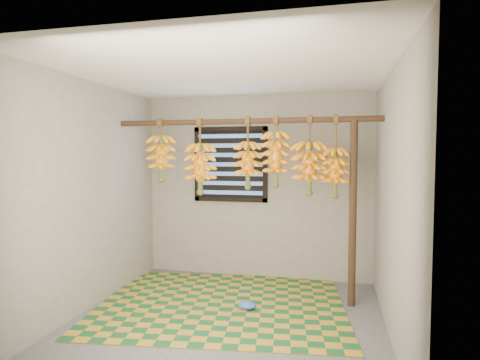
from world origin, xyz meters
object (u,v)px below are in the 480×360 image
(woven_mat, at_px, (222,303))
(banana_bunch_d, at_px, (276,159))
(banana_bunch_e, at_px, (309,168))
(support_post, at_px, (353,213))
(banana_bunch_a, at_px, (161,158))
(plastic_bag, at_px, (247,305))
(banana_bunch_c, at_px, (248,165))
(banana_bunch_f, at_px, (335,172))
(banana_bunch_b, at_px, (200,169))

(woven_mat, xyz_separation_m, banana_bunch_d, (0.55, 0.28, 1.57))
(banana_bunch_d, relative_size, banana_bunch_e, 0.91)
(support_post, height_order, banana_bunch_e, banana_bunch_e)
(support_post, xyz_separation_m, banana_bunch_d, (-0.83, 0.00, 0.58))
(woven_mat, height_order, banana_bunch_a, banana_bunch_a)
(support_post, xyz_separation_m, plastic_bag, (-1.07, -0.39, -0.95))
(banana_bunch_c, distance_m, banana_bunch_f, 0.96)
(support_post, distance_m, banana_bunch_e, 0.67)
(support_post, bearing_deg, banana_bunch_c, 180.00)
(plastic_bag, bearing_deg, banana_bunch_f, 23.64)
(banana_bunch_c, relative_size, banana_bunch_d, 1.03)
(woven_mat, xyz_separation_m, banana_bunch_b, (-0.33, 0.28, 1.46))
(support_post, relative_size, woven_mat, 0.77)
(support_post, relative_size, banana_bunch_d, 2.56)
(support_post, xyz_separation_m, banana_bunch_f, (-0.19, -0.00, 0.44))
(banana_bunch_a, distance_m, banana_bunch_b, 0.50)
(support_post, height_order, plastic_bag, support_post)
(support_post, bearing_deg, banana_bunch_a, -180.00)
(banana_bunch_a, bearing_deg, banana_bunch_f, 0.00)
(banana_bunch_d, distance_m, banana_bunch_e, 0.38)
(banana_bunch_a, distance_m, banana_bunch_f, 2.01)
(banana_bunch_b, relative_size, banana_bunch_c, 1.08)
(banana_bunch_f, bearing_deg, banana_bunch_d, 180.00)
(banana_bunch_b, relative_size, banana_bunch_d, 1.12)
(banana_bunch_b, bearing_deg, plastic_bag, -31.09)
(banana_bunch_a, height_order, banana_bunch_b, same)
(plastic_bag, xyz_separation_m, banana_bunch_c, (-0.08, 0.39, 1.46))
(woven_mat, height_order, banana_bunch_c, banana_bunch_c)
(banana_bunch_f, bearing_deg, banana_bunch_b, 180.00)
(banana_bunch_a, relative_size, banana_bunch_e, 0.86)
(plastic_bag, distance_m, banana_bunch_a, 1.94)
(plastic_bag, height_order, banana_bunch_c, banana_bunch_c)
(woven_mat, xyz_separation_m, banana_bunch_e, (0.91, 0.28, 1.47))
(banana_bunch_f, bearing_deg, plastic_bag, -156.36)
(banana_bunch_b, bearing_deg, banana_bunch_a, -180.00)
(banana_bunch_a, relative_size, banana_bunch_d, 0.95)
(support_post, height_order, banana_bunch_a, banana_bunch_a)
(plastic_bag, height_order, banana_bunch_b, banana_bunch_b)
(woven_mat, relative_size, banana_bunch_b, 2.98)
(woven_mat, relative_size, plastic_bag, 13.42)
(woven_mat, relative_size, banana_bunch_a, 3.52)
(banana_bunch_b, distance_m, banana_bunch_e, 1.25)
(support_post, bearing_deg, banana_bunch_e, 180.00)
(plastic_bag, bearing_deg, banana_bunch_a, 161.08)
(banana_bunch_a, relative_size, banana_bunch_b, 0.85)
(banana_bunch_c, bearing_deg, banana_bunch_f, -0.00)
(banana_bunch_d, bearing_deg, banana_bunch_f, -0.00)
(banana_bunch_d, distance_m, banana_bunch_f, 0.66)
(support_post, bearing_deg, woven_mat, -168.37)
(banana_bunch_e, height_order, banana_bunch_f, same)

